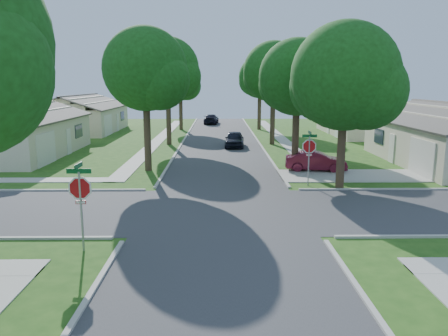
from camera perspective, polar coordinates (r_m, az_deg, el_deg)
ground at (r=19.33m, az=-0.13°, el=-5.52°), size 100.00×100.00×0.00m
road_ns at (r=19.33m, az=-0.13°, el=-5.50°), size 7.00×100.00×0.02m
sidewalk_ne at (r=45.30m, az=7.29°, el=3.99°), size 1.20×40.00×0.04m
sidewalk_nw at (r=45.25m, az=-8.23°, el=3.96°), size 1.20×40.00×0.04m
driveway at (r=27.43m, az=16.46°, el=-0.95°), size 8.80×3.60×0.05m
stop_sign_sw at (r=14.95m, az=-18.28°, el=-2.98°), size 1.05×0.80×2.98m
stop_sign_ne at (r=23.99m, az=11.06°, el=2.50°), size 1.05×0.80×2.98m
tree_e_near at (r=27.97m, az=9.64°, el=11.16°), size 4.97×4.80×8.28m
tree_e_mid at (r=39.85m, az=6.56°, el=12.04°), size 5.59×5.40×9.21m
tree_e_far at (r=52.77m, az=4.76°, el=11.51°), size 5.17×5.00×8.72m
tree_w_near at (r=27.90m, az=-10.13°, el=12.12°), size 5.38×5.20×8.97m
tree_w_mid at (r=39.80m, az=-7.31°, el=12.36°), size 5.80×5.60×9.56m
tree_w_far at (r=52.72m, az=-5.67°, el=10.98°), size 4.76×4.60×8.04m
tree_ne_corner at (r=23.66m, az=15.64°, el=10.84°), size 5.80×5.60×8.66m
house_ne_far at (r=50.36m, az=18.13°, el=5.95°), size 8.42×13.60×4.23m
house_nw_near at (r=37.28m, az=-25.85°, el=3.79°), size 8.42×13.60×4.23m
house_nw_far at (r=53.09m, az=-18.14°, el=6.18°), size 8.42×13.60×4.23m
car_driveway at (r=28.34m, az=11.91°, el=0.90°), size 4.01×1.92×1.27m
car_curb_east at (r=38.23m, az=1.38°, el=3.78°), size 1.87×4.10×1.36m
car_curb_west at (r=60.18m, az=-1.68°, el=6.41°), size 2.14×4.63×1.31m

